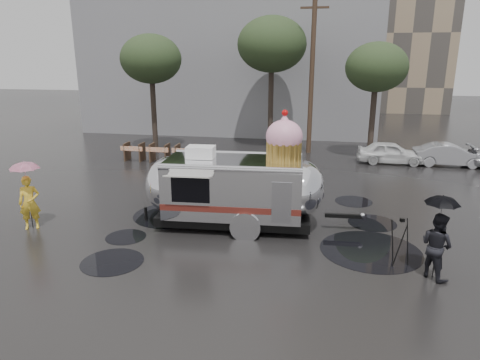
% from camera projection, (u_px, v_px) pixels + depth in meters
% --- Properties ---
extents(ground, '(120.00, 120.00, 0.00)m').
position_uv_depth(ground, '(211.00, 242.00, 13.46)').
color(ground, black).
rests_on(ground, ground).
extents(puddles, '(9.81, 8.40, 0.01)m').
position_uv_depth(puddles, '(265.00, 231.00, 14.23)').
color(puddles, black).
rests_on(puddles, ground).
extents(grey_building, '(22.00, 12.00, 13.00)m').
position_uv_depth(grey_building, '(237.00, 46.00, 35.06)').
color(grey_building, slate).
rests_on(grey_building, ground).
extents(utility_pole, '(1.60, 0.28, 9.00)m').
position_uv_depth(utility_pole, '(312.00, 75.00, 24.95)').
color(utility_pole, '#473323').
rests_on(utility_pole, ground).
extents(tree_left, '(3.64, 3.64, 6.95)m').
position_uv_depth(tree_left, '(151.00, 60.00, 25.51)').
color(tree_left, '#382D26').
rests_on(tree_left, ground).
extents(tree_mid, '(4.20, 4.20, 8.03)m').
position_uv_depth(tree_mid, '(272.00, 45.00, 25.88)').
color(tree_mid, '#382D26').
rests_on(tree_mid, ground).
extents(tree_right, '(3.36, 3.36, 6.42)m').
position_uv_depth(tree_right, '(377.00, 68.00, 23.25)').
color(tree_right, '#382D26').
rests_on(tree_right, ground).
extents(barricade_row, '(4.30, 0.80, 1.00)m').
position_uv_depth(barricade_row, '(160.00, 152.00, 23.74)').
color(barricade_row, '#473323').
rests_on(barricade_row, ground).
extents(airstream_trailer, '(7.57, 3.17, 4.08)m').
position_uv_depth(airstream_trailer, '(237.00, 186.00, 14.39)').
color(airstream_trailer, silver).
rests_on(airstream_trailer, ground).
extents(person_left, '(0.79, 0.70, 1.82)m').
position_uv_depth(person_left, '(29.00, 203.00, 14.28)').
color(person_left, yellow).
rests_on(person_left, ground).
extents(umbrella_pink, '(1.17, 1.17, 2.34)m').
position_uv_depth(umbrella_pink, '(25.00, 173.00, 14.00)').
color(umbrella_pink, '#F69DBF').
rests_on(umbrella_pink, ground).
extents(person_right, '(0.91, 0.96, 1.78)m').
position_uv_depth(person_right, '(437.00, 246.00, 11.05)').
color(person_right, black).
rests_on(person_right, ground).
extents(umbrella_black, '(1.06, 1.06, 2.27)m').
position_uv_depth(umbrella_black, '(442.00, 209.00, 10.77)').
color(umbrella_black, black).
rests_on(umbrella_black, ground).
extents(tripod, '(0.56, 0.53, 1.36)m').
position_uv_depth(tripod, '(400.00, 238.00, 11.81)').
color(tripod, black).
rests_on(tripod, ground).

